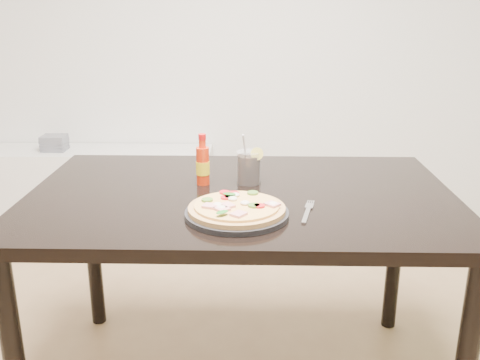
{
  "coord_description": "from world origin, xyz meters",
  "views": [
    {
      "loc": [
        0.16,
        -1.08,
        1.33
      ],
      "look_at": [
        0.12,
        0.47,
        0.83
      ],
      "focal_mm": 40.0,
      "sensor_mm": 36.0,
      "label": 1
    }
  ],
  "objects_px": {
    "dining_table": "(241,215)",
    "plate": "(237,214)",
    "hot_sauce_bottle": "(203,165)",
    "media_console": "(100,188)",
    "fork": "(308,211)",
    "pizza": "(237,208)",
    "cola_cup": "(249,168)"
  },
  "relations": [
    {
      "from": "pizza",
      "to": "fork",
      "type": "height_order",
      "value": "pizza"
    },
    {
      "from": "pizza",
      "to": "hot_sauce_bottle",
      "type": "xyz_separation_m",
      "value": [
        -0.12,
        0.3,
        0.04
      ]
    },
    {
      "from": "fork",
      "to": "cola_cup",
      "type": "bearing_deg",
      "value": 135.5
    },
    {
      "from": "plate",
      "to": "fork",
      "type": "xyz_separation_m",
      "value": [
        0.21,
        0.04,
        -0.01
      ]
    },
    {
      "from": "fork",
      "to": "hot_sauce_bottle",
      "type": "bearing_deg",
      "value": 155.16
    },
    {
      "from": "media_console",
      "to": "hot_sauce_bottle",
      "type": "bearing_deg",
      "value": -60.72
    },
    {
      "from": "dining_table",
      "to": "fork",
      "type": "distance_m",
      "value": 0.28
    },
    {
      "from": "dining_table",
      "to": "hot_sauce_bottle",
      "type": "relative_size",
      "value": 7.94
    },
    {
      "from": "hot_sauce_bottle",
      "to": "fork",
      "type": "height_order",
      "value": "hot_sauce_bottle"
    },
    {
      "from": "plate",
      "to": "pizza",
      "type": "distance_m",
      "value": 0.02
    },
    {
      "from": "cola_cup",
      "to": "fork",
      "type": "distance_m",
      "value": 0.33
    },
    {
      "from": "plate",
      "to": "cola_cup",
      "type": "relative_size",
      "value": 1.74
    },
    {
      "from": "hot_sauce_bottle",
      "to": "cola_cup",
      "type": "height_order",
      "value": "hot_sauce_bottle"
    },
    {
      "from": "dining_table",
      "to": "plate",
      "type": "relative_size",
      "value": 4.61
    },
    {
      "from": "pizza",
      "to": "dining_table",
      "type": "bearing_deg",
      "value": 88.0
    },
    {
      "from": "dining_table",
      "to": "cola_cup",
      "type": "bearing_deg",
      "value": 75.78
    },
    {
      "from": "dining_table",
      "to": "plate",
      "type": "height_order",
      "value": "plate"
    },
    {
      "from": "cola_cup",
      "to": "media_console",
      "type": "relative_size",
      "value": 0.12
    },
    {
      "from": "cola_cup",
      "to": "fork",
      "type": "height_order",
      "value": "cola_cup"
    },
    {
      "from": "dining_table",
      "to": "fork",
      "type": "bearing_deg",
      "value": -40.65
    },
    {
      "from": "media_console",
      "to": "dining_table",
      "type": "bearing_deg",
      "value": -58.21
    },
    {
      "from": "hot_sauce_bottle",
      "to": "cola_cup",
      "type": "xyz_separation_m",
      "value": [
        0.16,
        0.02,
        -0.02
      ]
    },
    {
      "from": "plate",
      "to": "hot_sauce_bottle",
      "type": "relative_size",
      "value": 1.72
    },
    {
      "from": "hot_sauce_bottle",
      "to": "cola_cup",
      "type": "relative_size",
      "value": 1.01
    },
    {
      "from": "hot_sauce_bottle",
      "to": "media_console",
      "type": "relative_size",
      "value": 0.13
    },
    {
      "from": "cola_cup",
      "to": "plate",
      "type": "bearing_deg",
      "value": -95.77
    },
    {
      "from": "plate",
      "to": "fork",
      "type": "height_order",
      "value": "plate"
    },
    {
      "from": "dining_table",
      "to": "media_console",
      "type": "height_order",
      "value": "dining_table"
    },
    {
      "from": "plate",
      "to": "media_console",
      "type": "distance_m",
      "value": 2.0
    },
    {
      "from": "fork",
      "to": "plate",
      "type": "bearing_deg",
      "value": -156.12
    },
    {
      "from": "plate",
      "to": "fork",
      "type": "bearing_deg",
      "value": 11.6
    },
    {
      "from": "plate",
      "to": "hot_sauce_bottle",
      "type": "distance_m",
      "value": 0.33
    }
  ]
}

